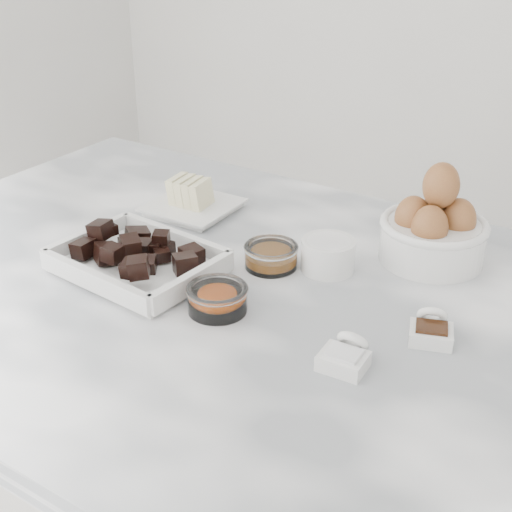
{
  "coord_description": "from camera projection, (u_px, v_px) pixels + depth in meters",
  "views": [
    {
      "loc": [
        0.5,
        -0.7,
        1.43
      ],
      "look_at": [
        0.02,
        0.03,
        0.98
      ],
      "focal_mm": 50.0,
      "sensor_mm": 36.0,
      "label": 1
    }
  ],
  "objects": [
    {
      "name": "chocolate_dish",
      "position": [
        137.0,
        256.0,
        1.02
      ],
      "size": [
        0.24,
        0.19,
        0.06
      ],
      "color": "white",
      "rests_on": "marble_slab"
    },
    {
      "name": "marble_slab",
      "position": [
        232.0,
        299.0,
        1.0
      ],
      "size": [
        1.2,
        0.8,
        0.04
      ],
      "primitive_type": "cube",
      "color": "white",
      "rests_on": "cabinet"
    },
    {
      "name": "egg_bowl",
      "position": [
        434.0,
        229.0,
        1.04
      ],
      "size": [
        0.16,
        0.16,
        0.15
      ],
      "color": "white",
      "rests_on": "marble_slab"
    },
    {
      "name": "salt_spoon",
      "position": [
        346.0,
        356.0,
        0.82
      ],
      "size": [
        0.06,
        0.07,
        0.04
      ],
      "color": "white",
      "rests_on": "marble_slab"
    },
    {
      "name": "zest_bowl",
      "position": [
        217.0,
        298.0,
        0.92
      ],
      "size": [
        0.08,
        0.08,
        0.04
      ],
      "color": "white",
      "rests_on": "marble_slab"
    },
    {
      "name": "butter_plate",
      "position": [
        191.0,
        200.0,
        1.21
      ],
      "size": [
        0.14,
        0.14,
        0.06
      ],
      "color": "white",
      "rests_on": "marble_slab"
    },
    {
      "name": "vanilla_spoon",
      "position": [
        431.0,
        329.0,
        0.87
      ],
      "size": [
        0.06,
        0.07,
        0.04
      ],
      "color": "white",
      "rests_on": "marble_slab"
    },
    {
      "name": "honey_bowl",
      "position": [
        271.0,
        255.0,
        1.03
      ],
      "size": [
        0.08,
        0.08,
        0.04
      ],
      "color": "white",
      "rests_on": "marble_slab"
    },
    {
      "name": "sugar_ramekin",
      "position": [
        328.0,
        254.0,
        1.02
      ],
      "size": [
        0.08,
        0.08,
        0.05
      ],
      "color": "white",
      "rests_on": "marble_slab"
    }
  ]
}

